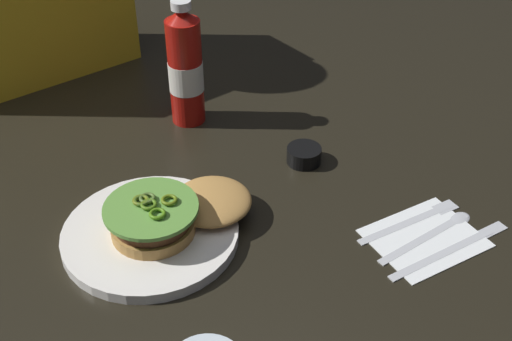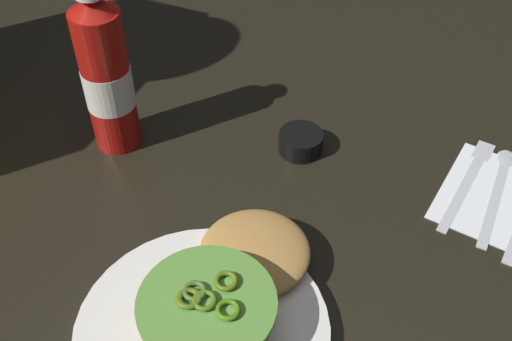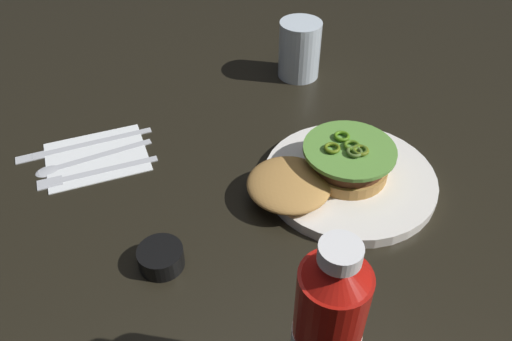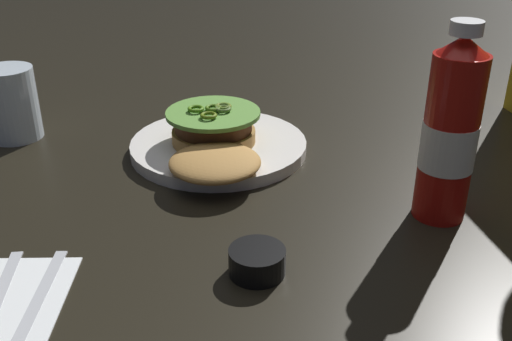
{
  "view_description": "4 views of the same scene",
  "coord_description": "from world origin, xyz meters",
  "px_view_note": "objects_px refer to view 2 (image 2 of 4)",
  "views": [
    {
      "loc": [
        -0.39,
        -0.61,
        0.63
      ],
      "look_at": [
        0.1,
        0.01,
        0.04
      ],
      "focal_mm": 45.76,
      "sensor_mm": 36.0,
      "label": 1
    },
    {
      "loc": [
        -0.35,
        -0.16,
        0.54
      ],
      "look_at": [
        0.1,
        0.03,
        0.06
      ],
      "focal_mm": 43.25,
      "sensor_mm": 36.0,
      "label": 2
    },
    {
      "loc": [
        0.3,
        0.42,
        0.5
      ],
      "look_at": [
        0.05,
        -0.02,
        0.05
      ],
      "focal_mm": 35.21,
      "sensor_mm": 36.0,
      "label": 3
    },
    {
      "loc": [
        0.69,
        -0.06,
        0.35
      ],
      "look_at": [
        0.08,
        0.04,
        0.05
      ],
      "focal_mm": 41.52,
      "sensor_mm": 36.0,
      "label": 4
    }
  ],
  "objects_px": {
    "napkin": "(496,197)",
    "fork_utensil": "(471,174)",
    "condiment_cup": "(301,142)",
    "spoon_utensil": "(501,180)",
    "dinner_plate": "(203,332)",
    "burger_sandwich": "(227,290)",
    "ketchup_bottle": "(107,77)"
  },
  "relations": [
    {
      "from": "ketchup_bottle",
      "to": "fork_utensil",
      "type": "height_order",
      "value": "ketchup_bottle"
    },
    {
      "from": "condiment_cup",
      "to": "fork_utensil",
      "type": "bearing_deg",
      "value": -80.56
    },
    {
      "from": "dinner_plate",
      "to": "burger_sandwich",
      "type": "bearing_deg",
      "value": -16.08
    },
    {
      "from": "dinner_plate",
      "to": "napkin",
      "type": "xyz_separation_m",
      "value": [
        0.31,
        -0.24,
        -0.01
      ]
    },
    {
      "from": "burger_sandwich",
      "to": "spoon_utensil",
      "type": "xyz_separation_m",
      "value": [
        0.3,
        -0.23,
        -0.03
      ]
    },
    {
      "from": "condiment_cup",
      "to": "spoon_utensil",
      "type": "relative_size",
      "value": 0.32
    },
    {
      "from": "burger_sandwich",
      "to": "ketchup_bottle",
      "type": "bearing_deg",
      "value": 53.17
    },
    {
      "from": "napkin",
      "to": "fork_utensil",
      "type": "bearing_deg",
      "value": 54.97
    },
    {
      "from": "condiment_cup",
      "to": "spoon_utensil",
      "type": "xyz_separation_m",
      "value": [
        0.04,
        -0.25,
        -0.01
      ]
    },
    {
      "from": "condiment_cup",
      "to": "fork_utensil",
      "type": "xyz_separation_m",
      "value": [
        0.04,
        -0.21,
        -0.01
      ]
    },
    {
      "from": "dinner_plate",
      "to": "ketchup_bottle",
      "type": "xyz_separation_m",
      "value": [
        0.22,
        0.23,
        0.09
      ]
    },
    {
      "from": "dinner_plate",
      "to": "condiment_cup",
      "type": "xyz_separation_m",
      "value": [
        0.29,
        0.0,
        0.01
      ]
    },
    {
      "from": "burger_sandwich",
      "to": "fork_utensil",
      "type": "distance_m",
      "value": 0.35
    },
    {
      "from": "condiment_cup",
      "to": "spoon_utensil",
      "type": "height_order",
      "value": "condiment_cup"
    },
    {
      "from": "napkin",
      "to": "condiment_cup",
      "type": "bearing_deg",
      "value": 92.7
    },
    {
      "from": "ketchup_bottle",
      "to": "napkin",
      "type": "distance_m",
      "value": 0.49
    },
    {
      "from": "spoon_utensil",
      "to": "burger_sandwich",
      "type": "bearing_deg",
      "value": 142.04
    },
    {
      "from": "napkin",
      "to": "burger_sandwich",
      "type": "bearing_deg",
      "value": 139.39
    },
    {
      "from": "spoon_utensil",
      "to": "fork_utensil",
      "type": "xyz_separation_m",
      "value": [
        -0.0,
        0.04,
        -0.0
      ]
    },
    {
      "from": "ketchup_bottle",
      "to": "fork_utensil",
      "type": "distance_m",
      "value": 0.46
    },
    {
      "from": "dinner_plate",
      "to": "spoon_utensil",
      "type": "bearing_deg",
      "value": -35.99
    },
    {
      "from": "dinner_plate",
      "to": "napkin",
      "type": "height_order",
      "value": "dinner_plate"
    },
    {
      "from": "condiment_cup",
      "to": "napkin",
      "type": "xyz_separation_m",
      "value": [
        0.01,
        -0.25,
        -0.01
      ]
    },
    {
      "from": "napkin",
      "to": "spoon_utensil",
      "type": "xyz_separation_m",
      "value": [
        0.03,
        -0.0,
        0.0
      ]
    },
    {
      "from": "ketchup_bottle",
      "to": "condiment_cup",
      "type": "xyz_separation_m",
      "value": [
        0.08,
        -0.23,
        -0.09
      ]
    },
    {
      "from": "napkin",
      "to": "fork_utensil",
      "type": "height_order",
      "value": "fork_utensil"
    },
    {
      "from": "dinner_plate",
      "to": "condiment_cup",
      "type": "relative_size",
      "value": 4.39
    },
    {
      "from": "burger_sandwich",
      "to": "fork_utensil",
      "type": "relative_size",
      "value": 1.22
    },
    {
      "from": "burger_sandwich",
      "to": "spoon_utensil",
      "type": "distance_m",
      "value": 0.38
    },
    {
      "from": "condiment_cup",
      "to": "dinner_plate",
      "type": "bearing_deg",
      "value": -179.04
    },
    {
      "from": "dinner_plate",
      "to": "burger_sandwich",
      "type": "relative_size",
      "value": 1.14
    },
    {
      "from": "condiment_cup",
      "to": "fork_utensil",
      "type": "distance_m",
      "value": 0.22
    }
  ]
}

